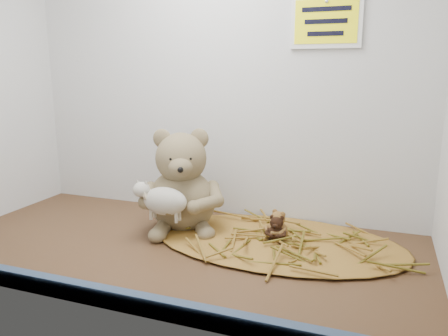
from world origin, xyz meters
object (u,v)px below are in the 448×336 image
(mini_teddy_tan, at_px, (278,224))
(toy_lamb, at_px, (165,201))
(main_teddy, at_px, (182,180))
(mini_teddy_brown, at_px, (277,227))

(mini_teddy_tan, bearing_deg, toy_lamb, -130.06)
(main_teddy, height_order, mini_teddy_tan, main_teddy)
(mini_teddy_tan, relative_size, mini_teddy_brown, 1.13)
(main_teddy, bearing_deg, mini_teddy_brown, -29.60)
(mini_teddy_tan, xyz_separation_m, mini_teddy_brown, (-0.00, -0.01, -0.00))
(main_teddy, height_order, toy_lamb, main_teddy)
(toy_lamb, height_order, mini_teddy_tan, toy_lamb)
(toy_lamb, relative_size, mini_teddy_tan, 2.03)
(mini_teddy_tan, height_order, mini_teddy_brown, mini_teddy_tan)
(main_teddy, xyz_separation_m, mini_teddy_brown, (0.27, -0.03, -0.09))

